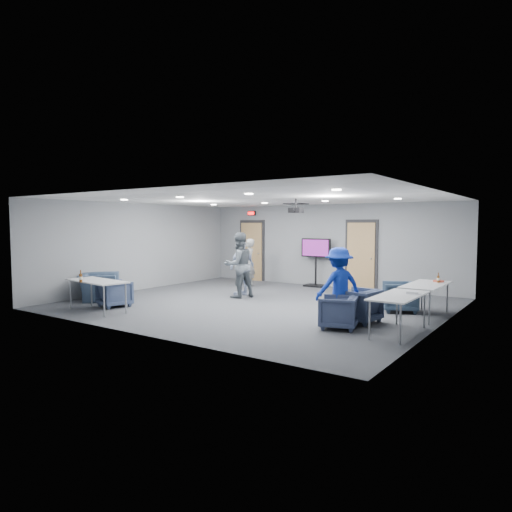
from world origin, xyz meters
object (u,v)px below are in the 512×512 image
Objects in this scene: chair_right_c at (338,312)px; projector at (296,210)px; chair_right_b at (359,305)px; chair_front_a at (115,294)px; bottle_right at (438,279)px; person_a at (249,263)px; person_b at (239,265)px; chair_front_b at (99,287)px; table_right_a at (426,286)px; person_c at (242,267)px; table_right_b at (399,298)px; bottle_front at (81,278)px; chair_right_a at (400,297)px; person_d at (339,285)px; tv_stand at (316,259)px; table_front_left at (97,282)px.

chair_right_c is 3.36m from projector.
chair_right_c is (-0.11, -0.76, -0.03)m from chair_right_b.
chair_front_a is 7.73m from bottle_right.
chair_right_b is at bearing -148.71° from chair_front_a.
person_b reaches higher than person_a.
person_b is at bearing -95.63° from chair_front_b.
person_c is at bearing 88.30° from table_right_a.
person_b is (1.04, -1.93, 0.12)m from person_a.
table_right_b is 6.92m from bottle_front.
chair_right_a is (4.35, 0.50, -0.56)m from person_b.
chair_right_c is (0.20, -0.45, -0.47)m from person_d.
person_c reaches higher than table_right_b.
person_c is 0.99× the size of table_right_b.
tv_stand is at bearing -113.61° from person_d.
projector is (1.20, -3.43, 1.51)m from tv_stand.
chair_front_b is at bearing -121.94° from tv_stand.
person_c reaches higher than person_d.
chair_front_a is (-1.69, -2.89, -0.58)m from person_b.
projector reaches higher than chair_right_b.
projector is at bearing -165.59° from bottle_right.
person_c is 3.97m from chair_front_b.
person_d is 2.20× the size of chair_front_a.
bottle_front is (-5.55, -2.78, 0.48)m from chair_right_b.
chair_right_a is 0.70× the size of chair_front_b.
table_right_a reaches higher than chair_right_a.
table_right_a is at bearing 58.14° from person_a.
chair_right_a is 2.47m from chair_right_c.
table_right_b reaches higher than chair_right_b.
tv_stand reaches higher than table_right_a.
chair_right_c is (4.94, -3.85, -0.46)m from person_a.
table_right_b reaches higher than chair_right_c.
table_right_a is (6.04, -1.69, -0.11)m from person_a.
bottle_front reaches higher than bottle_right.
table_right_a is 7.76m from bottle_front.
person_b reaches higher than chair_front_a.
person_b reaches higher than chair_front_b.
chair_right_b is at bearing -35.28° from chair_right_a.
chair_right_a is at bearing -169.45° from bottle_right.
chair_right_b is 0.71× the size of chair_front_b.
bottle_right is at bearing -21.72° from table_right_a.
table_front_left is at bearing -79.68° from chair_right_a.
chair_front_b is (-1.18, 0.40, 0.03)m from chair_front_a.
table_right_a is 0.46m from bottle_right.
chair_right_b is at bearing 96.22° from person_b.
chair_right_c is 0.99× the size of chair_front_a.
person_d is 5.78m from bottle_front.
chair_right_c is 2.91m from bottle_right.
bottle_front reaches higher than chair_right_b.
tv_stand is at bearing -164.37° from chair_right_c.
chair_right_b is 1.10× the size of chair_right_c.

